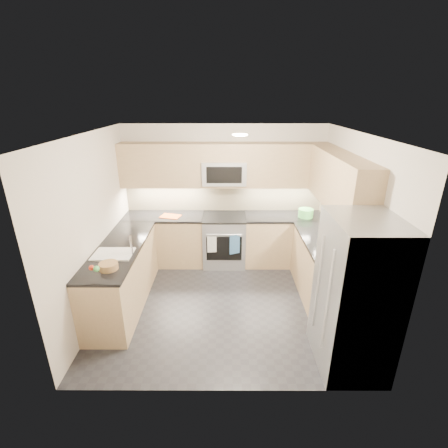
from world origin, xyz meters
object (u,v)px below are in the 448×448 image
(refrigerator, at_px, (356,296))
(utensil_bowl, at_px, (306,213))
(fruit_basket, at_px, (109,266))
(cutting_board, at_px, (171,216))
(gas_range, at_px, (224,240))
(microwave, at_px, (224,172))

(refrigerator, xyz_separation_m, utensil_bowl, (-0.01, 2.37, 0.11))
(refrigerator, distance_m, fruit_basket, 2.92)
(refrigerator, relative_size, fruit_basket, 7.75)
(cutting_board, bearing_deg, gas_range, 2.29)
(refrigerator, bearing_deg, microwave, 119.62)
(microwave, relative_size, refrigerator, 0.42)
(refrigerator, relative_size, cutting_board, 5.29)
(refrigerator, height_order, utensil_bowl, refrigerator)
(microwave, distance_m, cutting_board, 1.23)
(cutting_board, distance_m, fruit_basket, 1.94)
(gas_range, relative_size, refrigerator, 0.51)
(microwave, distance_m, fruit_basket, 2.59)
(gas_range, distance_m, refrigerator, 2.86)
(microwave, xyz_separation_m, cutting_board, (-0.96, -0.16, -0.75))
(gas_range, bearing_deg, utensil_bowl, -2.13)
(utensil_bowl, bearing_deg, fruit_basket, -146.98)
(fruit_basket, bearing_deg, cutting_board, 75.94)
(cutting_board, bearing_deg, fruit_basket, -104.06)
(microwave, distance_m, refrigerator, 3.04)
(gas_range, bearing_deg, cutting_board, -177.71)
(utensil_bowl, relative_size, fruit_basket, 1.12)
(microwave, height_order, refrigerator, microwave)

